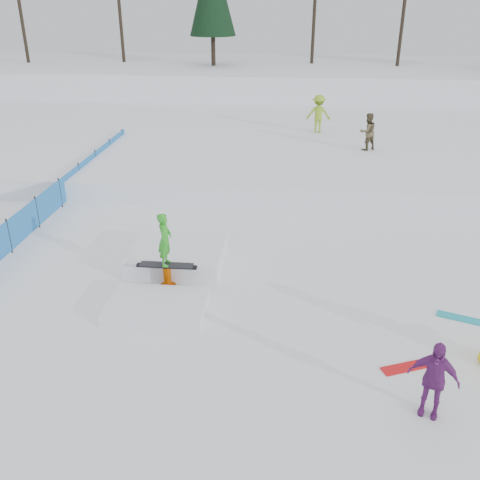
# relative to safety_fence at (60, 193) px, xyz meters

# --- Properties ---
(ground) EXTENTS (120.00, 120.00, 0.00)m
(ground) POSITION_rel_safety_fence_xyz_m (6.50, -6.60, -0.55)
(ground) COLOR white
(snow_berm) EXTENTS (60.00, 14.00, 2.40)m
(snow_berm) POSITION_rel_safety_fence_xyz_m (6.50, 23.40, 0.65)
(snow_berm) COLOR white
(snow_berm) RESTS_ON ground
(snow_midrise) EXTENTS (50.00, 18.00, 0.80)m
(snow_midrise) POSITION_rel_safety_fence_xyz_m (6.50, 9.40, -0.15)
(snow_midrise) COLOR white
(snow_midrise) RESTS_ON ground
(safety_fence) EXTENTS (0.05, 16.00, 1.10)m
(safety_fence) POSITION_rel_safety_fence_xyz_m (0.00, 0.00, 0.00)
(safety_fence) COLOR #226CB7
(safety_fence) RESTS_ON ground
(walker_olive) EXTENTS (0.98, 0.91, 1.61)m
(walker_olive) POSITION_rel_safety_fence_xyz_m (11.57, 6.07, 1.06)
(walker_olive) COLOR brown
(walker_olive) RESTS_ON snow_midrise
(walker_ygreen) EXTENTS (1.24, 0.78, 1.83)m
(walker_ygreen) POSITION_rel_safety_fence_xyz_m (9.53, 9.18, 1.16)
(walker_ygreen) COLOR #8AB324
(walker_ygreen) RESTS_ON snow_midrise
(spectator_purple) EXTENTS (0.99, 0.69, 1.57)m
(spectator_purple) POSITION_rel_safety_fence_xyz_m (11.00, -9.53, 0.23)
(spectator_purple) COLOR #732778
(spectator_purple) RESTS_ON ground
(loose_board_red) EXTENTS (1.40, 0.79, 0.03)m
(loose_board_red) POSITION_rel_safety_fence_xyz_m (11.00, -8.17, -0.54)
(loose_board_red) COLOR red
(loose_board_red) RESTS_ON ground
(loose_board_teal) EXTENTS (1.41, 0.75, 0.03)m
(loose_board_teal) POSITION_rel_safety_fence_xyz_m (12.64, -6.26, -0.54)
(loose_board_teal) COLOR teal
(loose_board_teal) RESTS_ON ground
(jib_rail_feature) EXTENTS (2.60, 4.40, 2.11)m
(jib_rail_feature) POSITION_rel_safety_fence_xyz_m (5.15, -4.82, -0.25)
(jib_rail_feature) COLOR white
(jib_rail_feature) RESTS_ON ground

